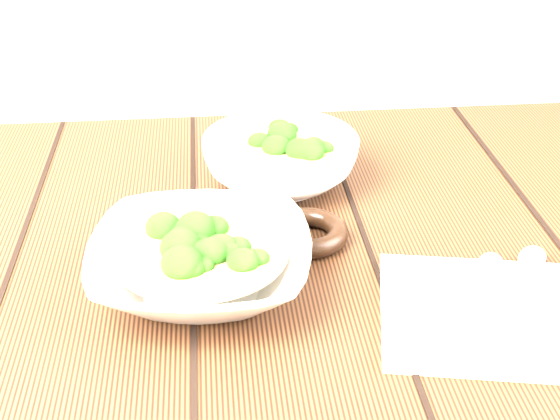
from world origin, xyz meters
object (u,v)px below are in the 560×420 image
Objects in this scene: napkin at (493,315)px; soup_bowl_front at (201,262)px; table at (216,337)px; trivet at (307,233)px; soup_bowl_back at (280,159)px.

soup_bowl_front is at bearing 174.78° from napkin.
table is 12.70× the size of trivet.
trivet is at bearing 8.50° from table.
trivet is at bearing 146.61° from napkin.
soup_bowl_front is 0.15m from trivet.
trivet is 0.23m from napkin.
napkin is at bearing -28.03° from table.
soup_bowl_back is at bearing 65.06° from soup_bowl_front.
table is at bearing -171.50° from trivet.
soup_bowl_back reaches higher than table.
soup_bowl_back is (0.11, 0.23, 0.00)m from soup_bowl_front.
napkin is (0.29, -0.09, -0.03)m from soup_bowl_front.
soup_bowl_back is 0.15m from trivet.
table is at bearing 163.33° from napkin.
trivet is at bearing 32.71° from soup_bowl_front.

